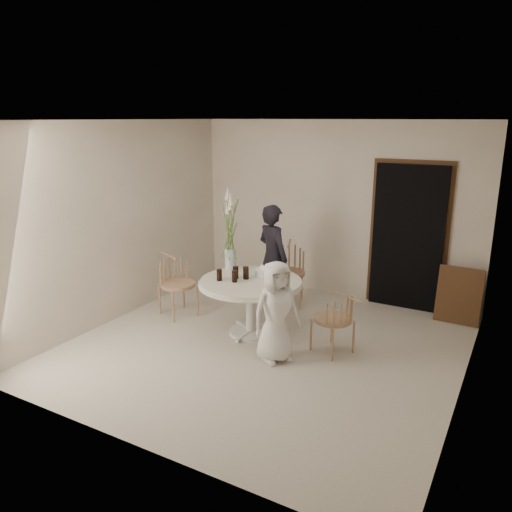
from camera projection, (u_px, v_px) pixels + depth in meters
The scene contains 18 objects.
ground at pixel (265, 346), 6.16m from camera, with size 4.50×4.50×0.00m, color beige.
room_shell at pixel (266, 217), 5.72m from camera, with size 4.50×4.50×4.50m.
doorway at pixel (408, 238), 7.18m from camera, with size 1.00×0.10×2.10m, color black.
door_trim at pixel (409, 233), 7.20m from camera, with size 1.12×0.03×2.22m, color #50311B.
table at pixel (251, 289), 6.37m from camera, with size 1.33×1.33×0.73m.
picture_frame at pixel (459, 296), 6.78m from camera, with size 0.59×0.04×0.78m, color #50311B.
chair_far at pixel (288, 264), 7.53m from camera, with size 0.62×0.65×0.90m.
chair_right at pixel (340, 315), 5.80m from camera, with size 0.56×0.54×0.78m.
chair_left at pixel (173, 276), 7.08m from camera, with size 0.61×0.59×0.85m.
girl at pixel (273, 257), 7.22m from camera, with size 0.56×0.37×1.54m, color black.
boy at pixel (276, 312), 5.67m from camera, with size 0.58×0.38×1.19m, color white.
birthday_cake at pixel (264, 273), 6.47m from camera, with size 0.22×0.22×0.16m.
cola_tumbler_a at pixel (219, 275), 6.30m from camera, with size 0.07×0.07×0.15m, color black.
cola_tumbler_b at pixel (234, 276), 6.25m from camera, with size 0.07×0.07×0.15m, color black.
cola_tumbler_c at pixel (236, 273), 6.38m from camera, with size 0.07×0.07×0.16m, color black.
cola_tumbler_d at pixel (246, 273), 6.36m from camera, with size 0.08×0.08×0.16m, color black.
plate_stack at pixel (275, 289), 5.94m from camera, with size 0.20×0.20×0.05m, color white.
flower_vase at pixel (230, 231), 6.65m from camera, with size 0.15×0.15×1.13m.
Camera 1 is at (2.64, -4.98, 2.73)m, focal length 35.00 mm.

